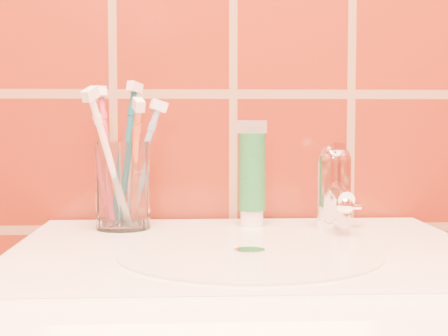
{
  "coord_description": "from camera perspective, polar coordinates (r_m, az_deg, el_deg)",
  "views": [
    {
      "loc": [
        -0.07,
        0.15,
        1.0
      ],
      "look_at": [
        -0.02,
        1.08,
        0.94
      ],
      "focal_mm": 55.0,
      "sensor_mm": 36.0,
      "label": 1
    }
  ],
  "objects": [
    {
      "name": "toothpaste_tube",
      "position": [
        0.98,
        2.33,
        -0.72
      ],
      "size": [
        0.04,
        0.04,
        0.15
      ],
      "rotation": [
        0.0,
        0.0,
        -0.13
      ],
      "color": "white",
      "rests_on": "pedestal_sink"
    },
    {
      "name": "toothbrush_1",
      "position": [
        0.93,
        -9.42,
        0.45
      ],
      "size": [
        0.14,
        0.17,
        0.22
      ],
      "primitive_type": null,
      "rotation": [
        0.41,
        0.0,
        -0.55
      ],
      "color": "white",
      "rests_on": "glass_tumbler"
    },
    {
      "name": "toothbrush_2",
      "position": [
        0.99,
        -9.6,
        0.86
      ],
      "size": [
        0.11,
        0.16,
        0.22
      ],
      "primitive_type": null,
      "rotation": [
        0.35,
        0.0,
        -2.73
      ],
      "color": "#BB2840",
      "rests_on": "glass_tumbler"
    },
    {
      "name": "toothbrush_0",
      "position": [
        0.94,
        -7.46,
        0.11
      ],
      "size": [
        0.08,
        0.14,
        0.2
      ],
      "primitive_type": null,
      "rotation": [
        0.34,
        0.0,
        0.31
      ],
      "color": "#C84D23",
      "rests_on": "glass_tumbler"
    },
    {
      "name": "toothbrush_3",
      "position": [
        0.98,
        -6.98,
        0.3
      ],
      "size": [
        0.12,
        0.1,
        0.19
      ],
      "primitive_type": null,
      "rotation": [
        0.32,
        0.0,
        1.89
      ],
      "color": "#75A2D1",
      "rests_on": "glass_tumbler"
    },
    {
      "name": "glass_tumbler",
      "position": [
        0.96,
        -8.42,
        -1.43
      ],
      "size": [
        0.08,
        0.08,
        0.12
      ],
      "primitive_type": "cylinder",
      "rotation": [
        0.0,
        0.0,
        -0.04
      ],
      "color": "white",
      "rests_on": "pedestal_sink"
    },
    {
      "name": "faucet",
      "position": [
        0.97,
        9.16,
        -1.27
      ],
      "size": [
        0.05,
        0.11,
        0.12
      ],
      "color": "white",
      "rests_on": "pedestal_sink"
    },
    {
      "name": "toothbrush_4",
      "position": [
        0.98,
        -8.13,
        1.08
      ],
      "size": [
        0.1,
        0.11,
        0.22
      ],
      "primitive_type": null,
      "rotation": [
        0.21,
        0.0,
        2.54
      ],
      "color": "#0D576E",
      "rests_on": "glass_tumbler"
    }
  ]
}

